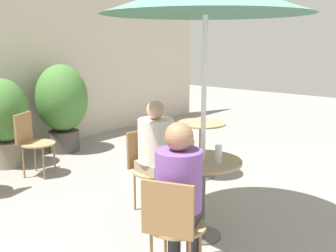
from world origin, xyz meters
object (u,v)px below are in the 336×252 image
object	(u,v)px
bistro_chair_0	(148,163)
bistro_chair_4	(31,138)
cafe_table_near	(202,179)
beer_glass_0	(191,148)
bistro_chair_1	(172,221)
seated_person_1	(179,187)
beer_glass_1	(218,154)
potted_plant_2	(62,102)
potted_plant_1	(4,117)
cafe_table_far	(201,137)
seated_person_0	(157,148)

from	to	relation	value
bistro_chair_0	bistro_chair_4	distance (m)	1.90
bistro_chair_4	cafe_table_near	bearing A→B (deg)	-116.44
cafe_table_near	beer_glass_0	distance (m)	0.29
bistro_chair_1	cafe_table_near	bearing A→B (deg)	-90.00
cafe_table_near	beer_glass_0	bearing A→B (deg)	81.34
seated_person_1	beer_glass_0	bearing A→B (deg)	-79.73
beer_glass_1	potted_plant_2	size ratio (longest dim) A/B	0.11
beer_glass_0	beer_glass_1	bearing A→B (deg)	-90.48
beer_glass_1	bistro_chair_4	bearing A→B (deg)	92.07
bistro_chair_1	potted_plant_2	size ratio (longest dim) A/B	0.60
potted_plant_1	potted_plant_2	bearing A→B (deg)	3.34
beer_glass_1	potted_plant_1	bearing A→B (deg)	92.17
cafe_table_far	bistro_chair_0	bearing A→B (deg)	-172.19
bistro_chair_1	cafe_table_far	bearing A→B (deg)	-79.58
seated_person_1	potted_plant_1	bearing A→B (deg)	-28.41
seated_person_0	beer_glass_1	bearing A→B (deg)	-86.77
cafe_table_near	beer_glass_0	world-z (taller)	beer_glass_0
seated_person_0	potted_plant_1	world-z (taller)	potted_plant_1
cafe_table_near	seated_person_0	size ratio (longest dim) A/B	0.62
bistro_chair_0	beer_glass_0	size ratio (longest dim) A/B	5.35
seated_person_0	seated_person_1	xyz separation A→B (m)	(-0.72, -0.87, 0.02)
cafe_table_near	potted_plant_1	xyz separation A→B (m)	(-0.11, 3.29, 0.16)
cafe_table_near	seated_person_0	xyz separation A→B (m)	(0.11, 0.64, 0.14)
seated_person_0	beer_glass_0	bearing A→B (deg)	-90.31
beer_glass_0	beer_glass_1	size ratio (longest dim) A/B	1.00
beer_glass_1	potted_plant_2	bearing A→B (deg)	76.19
seated_person_0	beer_glass_1	world-z (taller)	seated_person_0
beer_glass_1	beer_glass_0	bearing A→B (deg)	89.52
bistro_chair_1	bistro_chair_4	size ratio (longest dim) A/B	1.00
bistro_chair_0	bistro_chair_1	distance (m)	1.38
cafe_table_far	seated_person_1	xyz separation A→B (m)	(-1.92, -1.17, 0.18)
seated_person_1	potted_plant_2	world-z (taller)	potted_plant_2
cafe_table_near	potted_plant_2	distance (m)	3.47
cafe_table_near	seated_person_1	distance (m)	0.67
cafe_table_far	beer_glass_1	size ratio (longest dim) A/B	4.67
seated_person_1	potted_plant_1	world-z (taller)	potted_plant_1
cafe_table_near	beer_glass_1	bearing A→B (deg)	-82.30
bistro_chair_1	bistro_chair_4	distance (m)	3.03
cafe_table_near	bistro_chair_0	xyz separation A→B (m)	(0.13, 0.79, -0.05)
bistro_chair_0	bistro_chair_4	xyz separation A→B (m)	(-0.22, 1.89, 0.00)
seated_person_0	cafe_table_far	bearing A→B (deg)	24.07
bistro_chair_4	potted_plant_1	bearing A→B (deg)	64.40
cafe_table_near	bistro_chair_0	world-z (taller)	bistro_chair_0
bistro_chair_1	bistro_chair_0	bearing A→B (deg)	-60.00
cafe_table_far	seated_person_1	bearing A→B (deg)	-148.59
seated_person_1	cafe_table_near	bearing A→B (deg)	-90.00
beer_glass_0	seated_person_0	bearing A→B (deg)	80.01
bistro_chair_1	potted_plant_1	world-z (taller)	potted_plant_1
cafe_table_near	beer_glass_1	distance (m)	0.29
beer_glass_1	cafe_table_near	bearing A→B (deg)	97.70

